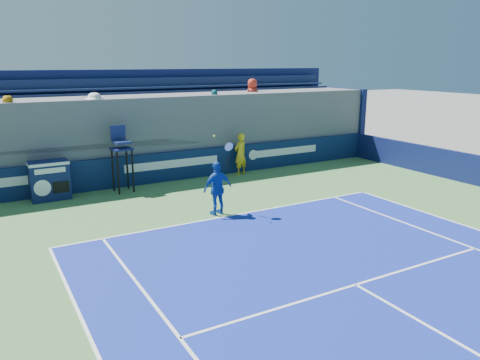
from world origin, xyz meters
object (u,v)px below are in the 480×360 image
match_clock (49,179)px  umpire_chair (121,151)px  ball_person (240,154)px  tennis_player (218,188)px

match_clock → umpire_chair: (2.53, -0.20, 0.79)m
ball_person → umpire_chair: size_ratio=0.72×
umpire_chair → ball_person: bearing=2.6°
ball_person → tennis_player: tennis_player is taller
match_clock → tennis_player: bearing=-45.3°
umpire_chair → tennis_player: tennis_player is taller
match_clock → tennis_player: 6.19m
match_clock → ball_person: bearing=0.3°
umpire_chair → tennis_player: (1.83, -4.20, -0.65)m
ball_person → match_clock: size_ratio=1.27×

